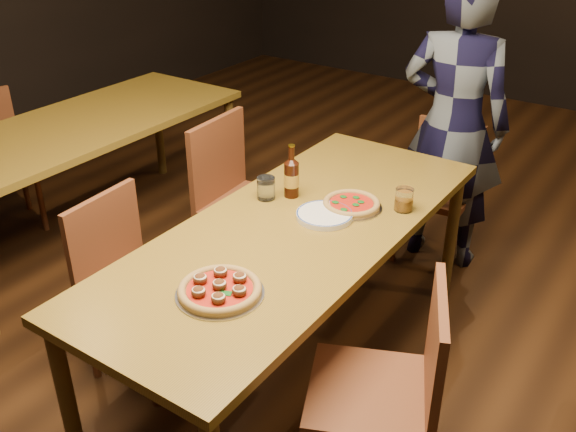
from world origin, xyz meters
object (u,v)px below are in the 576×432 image
Objects in this scene: chair_end at (436,193)px; water_glass at (266,188)px; beer_bottle at (291,179)px; amber_glass at (404,200)px; chair_main_e at (370,392)px; pizza_meatball at (220,289)px; pizza_margherita at (351,204)px; chair_main_nw at (143,289)px; table_main at (295,241)px; plate_stack at (324,215)px; table_left at (80,135)px; diner at (454,124)px; chair_main_sw at (252,206)px.

chair_end is 8.23× the size of water_glass.
beer_bottle is 0.49m from amber_glass.
chair_main_e is 9.07× the size of water_glass.
chair_main_e is 1.10× the size of chair_end.
pizza_margherita is (0.05, 0.81, -0.00)m from pizza_meatball.
chair_main_nw is 0.97m from pizza_margherita.
plate_stack is (0.06, 0.13, 0.08)m from table_main.
table_left is 2.11m from diner.
beer_bottle reaches higher than water_glass.
chair_main_e is 0.87m from amber_glass.
pizza_meatball is 0.95m from amber_glass.
pizza_margherita is at bearing 10.86° from beer_bottle.
table_left is at bearing 174.51° from plate_stack.
plate_stack is 0.14× the size of diner.
pizza_margherita is 1.11× the size of plate_stack.
pizza_meatball is 0.67m from plate_stack.
beer_bottle reaches higher than table_main.
chair_main_nw is at bearing -138.80° from amber_glass.
pizza_margherita is (0.11, 0.27, 0.09)m from table_main.
chair_main_e reaches higher than amber_glass.
chair_end is at bearing 40.97° from diner.
amber_glass is at bearing -82.49° from chair_end.
water_glass reaches higher than pizza_margherita.
pizza_margherita is 1.05m from diner.
pizza_margherita is 0.38m from water_glass.
pizza_meatball reaches higher than plate_stack.
chair_main_nw reaches higher than plate_stack.
chair_main_sw is 3.66× the size of pizza_margherita.
chair_end is (0.11, 1.28, -0.27)m from table_main.
plate_stack is 1.00× the size of beer_bottle.
water_glass reaches higher than pizza_meatball.
beer_bottle is at bearing -123.20° from chair_main_sw.
pizza_meatball is (-0.05, -1.81, 0.36)m from chair_end.
chair_end is 0.50× the size of diner.
plate_stack is (1.76, -0.17, 0.08)m from table_left.
diner is at bearing -43.10° from chair_main_sw.
chair_end is at bearing -42.97° from chair_main_sw.
table_main is at bearing -99.40° from chair_end.
beer_bottle is at bearing 158.48° from plate_stack.
amber_glass reaches higher than table_left.
pizza_meatball is 0.19× the size of diner.
chair_end is at bearing 85.21° from table_main.
chair_main_sw is 4.06× the size of beer_bottle.
plate_stack is (-0.05, -0.14, -0.01)m from pizza_margherita.
chair_end is 1.07m from pizza_margherita.
chair_main_nw reaches higher than pizza_margherita.
pizza_margherita is 1.11× the size of beer_bottle.
amber_glass is at bearing 92.41° from diner.
chair_end is 1.17m from beer_bottle.
water_glass is at bearing -6.34° from table_left.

